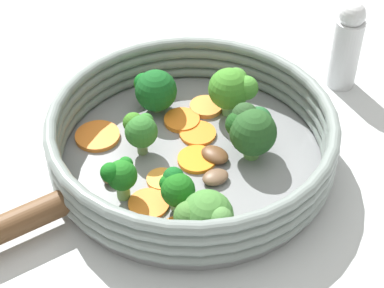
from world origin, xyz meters
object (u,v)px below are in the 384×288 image
at_px(carrot_slice_2, 206,107).
at_px(carrot_slice_4, 98,136).
at_px(carrot_slice_0, 197,159).
at_px(broccoli_floret_0, 154,89).
at_px(broccoli_floret_4, 176,188).
at_px(broccoli_floret_1, 120,175).
at_px(mushroom_piece_0, 113,175).
at_px(mushroom_piece_2, 215,177).
at_px(broccoli_floret_3, 206,217).
at_px(carrot_slice_1, 162,179).
at_px(carrot_slice_7, 150,205).
at_px(carrot_slice_5, 180,234).
at_px(broccoli_floret_5, 140,130).
at_px(carrot_slice_3, 198,133).
at_px(broccoli_floret_6, 251,128).
at_px(mushroom_piece_1, 215,155).
at_px(carrot_slice_6, 182,120).
at_px(salt_shaker, 347,45).
at_px(broccoli_floret_2, 234,88).
at_px(skillet, 192,159).

xyz_separation_m(carrot_slice_2, carrot_slice_4, (0.10, -0.07, -0.00)).
xyz_separation_m(carrot_slice_0, broccoli_floret_0, (-0.05, -0.08, 0.03)).
bearing_deg(broccoli_floret_4, broccoli_floret_1, -72.05).
xyz_separation_m(broccoli_floret_4, mushroom_piece_0, (0.00, -0.07, -0.02)).
bearing_deg(broccoli_floret_0, carrot_slice_4, -19.95).
distance_m(broccoli_floret_1, mushroom_piece_2, 0.10).
bearing_deg(broccoli_floret_3, carrot_slice_1, -119.62).
bearing_deg(broccoli_floret_4, carrot_slice_2, -161.21).
height_order(carrot_slice_7, mushroom_piece_2, mushroom_piece_2).
distance_m(carrot_slice_0, carrot_slice_5, 0.10).
bearing_deg(carrot_slice_2, broccoli_floret_0, -59.02).
height_order(carrot_slice_4, broccoli_floret_5, broccoli_floret_5).
height_order(carrot_slice_3, carrot_slice_4, carrot_slice_4).
xyz_separation_m(carrot_slice_2, broccoli_floret_1, (0.16, -0.00, 0.03)).
bearing_deg(broccoli_floret_3, broccoli_floret_4, -116.13).
height_order(broccoli_floret_0, mushroom_piece_0, broccoli_floret_0).
bearing_deg(carrot_slice_7, broccoli_floret_4, 121.77).
bearing_deg(broccoli_floret_4, broccoli_floret_3, 63.87).
height_order(broccoli_floret_6, mushroom_piece_1, broccoli_floret_6).
relative_size(carrot_slice_6, broccoli_floret_1, 0.87).
relative_size(carrot_slice_0, salt_shaker, 0.36).
bearing_deg(carrot_slice_7, carrot_slice_0, 174.74).
height_order(broccoli_floret_3, broccoli_floret_4, broccoli_floret_3).
bearing_deg(carrot_slice_7, broccoli_floret_1, -83.38).
xyz_separation_m(carrot_slice_3, broccoli_floret_6, (-0.00, 0.06, 0.03)).
height_order(carrot_slice_2, broccoli_floret_0, broccoli_floret_0).
relative_size(broccoli_floret_1, salt_shaker, 0.41).
distance_m(carrot_slice_2, mushroom_piece_0, 0.14).
bearing_deg(broccoli_floret_5, broccoli_floret_3, 59.28).
xyz_separation_m(mushroom_piece_1, salt_shaker, (-0.20, 0.06, 0.04)).
bearing_deg(carrot_slice_2, carrot_slice_7, 9.84).
height_order(broccoli_floret_1, broccoli_floret_5, same).
bearing_deg(broccoli_floret_5, mushroom_piece_1, 111.07).
xyz_separation_m(carrot_slice_4, mushroom_piece_2, (-0.01, 0.14, 0.00)).
bearing_deg(carrot_slice_7, broccoli_floret_2, 179.25).
relative_size(broccoli_floret_1, mushroom_piece_2, 1.63).
bearing_deg(carrot_slice_1, broccoli_floret_5, -122.57).
bearing_deg(carrot_slice_4, broccoli_floret_4, 71.99).
bearing_deg(carrot_slice_7, skillet, -178.65).
height_order(carrot_slice_1, carrot_slice_3, same).
bearing_deg(skillet, broccoli_floret_5, -66.74).
bearing_deg(carrot_slice_4, carrot_slice_5, 64.34).
xyz_separation_m(carrot_slice_7, broccoli_floret_4, (-0.01, 0.02, 0.02)).
bearing_deg(carrot_slice_6, carrot_slice_2, 160.94).
bearing_deg(carrot_slice_5, carrot_slice_3, -156.41).
relative_size(broccoli_floret_4, mushroom_piece_1, 1.29).
bearing_deg(broccoli_floret_6, broccoli_floret_5, -61.20).
bearing_deg(carrot_slice_3, mushroom_piece_2, 44.25).
relative_size(carrot_slice_7, mushroom_piece_2, 1.44).
xyz_separation_m(skillet, salt_shaker, (-0.21, 0.08, 0.05)).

